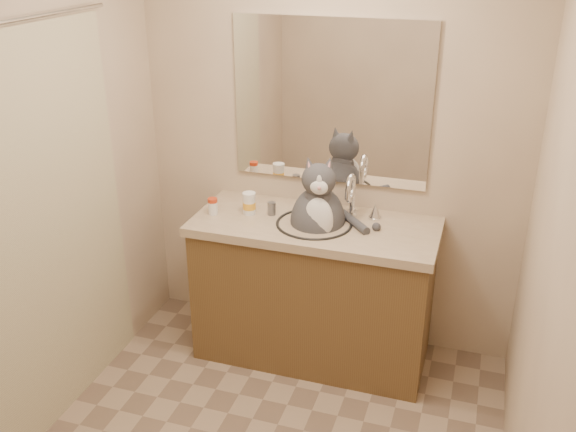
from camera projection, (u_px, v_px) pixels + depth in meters
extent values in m
cube|color=#C9B394|center=(330.00, 145.00, 3.60)|extent=(2.20, 0.01, 2.40)
cube|color=#C9B394|center=(15.00, 205.00, 2.82)|extent=(0.01, 2.50, 2.40)
cube|color=#C9B394|center=(551.00, 282.00, 2.20)|extent=(0.01, 2.50, 2.40)
cube|color=brown|center=(314.00, 294.00, 3.67)|extent=(1.30, 0.55, 0.80)
cube|color=tan|center=(315.00, 227.00, 3.50)|extent=(1.34, 0.59, 0.05)
torus|color=black|center=(314.00, 224.00, 3.47)|extent=(0.42, 0.42, 0.02)
ellipsoid|color=white|center=(314.00, 236.00, 3.50)|extent=(0.40, 0.40, 0.15)
cylinder|color=silver|center=(352.00, 199.00, 3.53)|extent=(0.03, 0.03, 0.18)
torus|color=silver|center=(350.00, 188.00, 3.44)|extent=(0.03, 0.16, 0.16)
cone|color=silver|center=(375.00, 210.00, 3.51)|extent=(0.06, 0.06, 0.08)
cube|color=white|center=(330.00, 102.00, 3.48)|extent=(1.10, 0.02, 0.90)
cube|color=#BFB890|center=(47.00, 238.00, 2.97)|extent=(0.01, 1.20, 1.90)
cylinder|color=silver|center=(10.00, 21.00, 2.58)|extent=(0.02, 1.30, 0.02)
ellipsoid|color=#404045|center=(318.00, 222.00, 3.50)|extent=(0.38, 0.40, 0.40)
ellipsoid|color=silver|center=(318.00, 220.00, 3.38)|extent=(0.18, 0.13, 0.25)
ellipsoid|color=#404045|center=(319.00, 180.00, 3.35)|extent=(0.22, 0.20, 0.18)
ellipsoid|color=silver|center=(319.00, 187.00, 3.29)|extent=(0.10, 0.07, 0.08)
sphere|color=#D88C8C|center=(319.00, 188.00, 3.26)|extent=(0.02, 0.02, 0.02)
cone|color=#404045|center=(309.00, 164.00, 3.33)|extent=(0.09, 0.08, 0.09)
cone|color=#404045|center=(329.00, 164.00, 3.33)|extent=(0.09, 0.08, 0.09)
cylinder|color=#404045|center=(354.00, 222.00, 3.45)|extent=(0.21, 0.23, 0.05)
cylinder|color=white|center=(213.00, 208.00, 3.58)|extent=(0.07, 0.07, 0.07)
cylinder|color=#BB3314|center=(213.00, 200.00, 3.56)|extent=(0.07, 0.07, 0.02)
cylinder|color=white|center=(249.00, 205.00, 3.58)|extent=(0.09, 0.09, 0.10)
cylinder|color=gold|center=(249.00, 205.00, 3.58)|extent=(0.09, 0.09, 0.04)
cylinder|color=white|center=(249.00, 195.00, 3.55)|extent=(0.09, 0.09, 0.03)
cylinder|color=slate|center=(272.00, 208.00, 3.57)|extent=(0.05, 0.05, 0.07)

